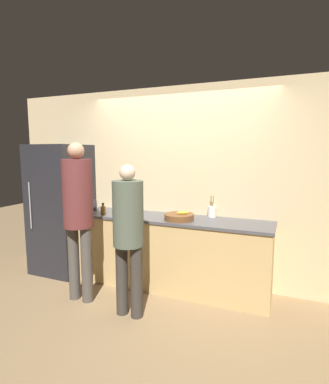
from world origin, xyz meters
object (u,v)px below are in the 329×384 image
object	(u,v)px
refrigerator	(62,209)
bottle_dark	(94,205)
person_center	(128,230)
fruit_bowl	(179,217)
bottle_amber	(103,210)
utensil_crock	(212,211)
bottle_green	(136,210)
cup_white	(127,208)
person_left	(78,209)

from	to	relation	value
refrigerator	bottle_dark	world-z (taller)	refrigerator
person_center	fruit_bowl	distance (m)	0.78
bottle_amber	utensil_crock	bearing A→B (deg)	16.55
refrigerator	person_center	distance (m)	1.70
refrigerator	bottle_amber	world-z (taller)	refrigerator
fruit_bowl	bottle_dark	world-z (taller)	bottle_dark
fruit_bowl	bottle_green	world-z (taller)	bottle_green
person_center	utensil_crock	bearing A→B (deg)	58.46
person_center	utensil_crock	xyz separation A→B (m)	(0.64, 1.04, 0.05)
bottle_amber	bottle_dark	distance (m)	0.31
bottle_amber	refrigerator	bearing A→B (deg)	171.62
person_center	bottle_green	distance (m)	0.74
utensil_crock	bottle_green	bearing A→B (deg)	-158.73
refrigerator	bottle_green	distance (m)	1.27
bottle_amber	bottle_dark	bearing A→B (deg)	147.70
bottle_green	cup_white	size ratio (longest dim) A/B	2.38
bottle_green	bottle_amber	world-z (taller)	bottle_green
person_left	bottle_amber	bearing A→B (deg)	93.59
cup_white	bottle_amber	bearing A→B (deg)	-117.57
bottle_green	refrigerator	bearing A→B (deg)	177.20
refrigerator	person_center	world-z (taller)	refrigerator
fruit_bowl	utensil_crock	world-z (taller)	utensil_crock
bottle_dark	cup_white	world-z (taller)	bottle_dark
utensil_crock	bottle_dark	bearing A→B (deg)	-171.48
bottle_dark	bottle_green	bearing A→B (deg)	-8.46
cup_white	bottle_dark	bearing A→B (deg)	-159.20
bottle_amber	cup_white	xyz separation A→B (m)	(0.17, 0.33, -0.01)
bottle_amber	person_left	bearing A→B (deg)	-86.41
fruit_bowl	bottle_amber	world-z (taller)	bottle_amber
bottle_amber	bottle_dark	xyz separation A→B (m)	(-0.26, 0.16, 0.02)
refrigerator	bottle_dark	xyz separation A→B (m)	(0.54, 0.05, 0.08)
person_center	bottle_amber	distance (m)	0.97
person_left	person_center	world-z (taller)	person_left
person_left	fruit_bowl	xyz separation A→B (m)	(1.01, 0.63, -0.14)
person_left	bottle_green	bearing A→B (deg)	54.48
fruit_bowl	cup_white	bearing A→B (deg)	164.49
person_center	bottle_green	xyz separation A→B (m)	(-0.27, 0.69, 0.07)
person_center	fruit_bowl	bearing A→B (deg)	66.70
person_center	bottle_dark	xyz separation A→B (m)	(-0.99, 0.79, 0.06)
person_left	bottle_dark	world-z (taller)	person_left
fruit_bowl	bottle_dark	distance (m)	1.30
refrigerator	cup_white	xyz separation A→B (m)	(0.97, 0.21, 0.05)
person_left	cup_white	distance (m)	0.90
bottle_dark	cup_white	bearing A→B (deg)	20.80
fruit_bowl	utensil_crock	size ratio (longest dim) A/B	1.32
bottle_green	cup_white	distance (m)	0.40
refrigerator	bottle_amber	bearing A→B (deg)	-8.38
utensil_crock	bottle_green	distance (m)	0.97
utensil_crock	cup_white	world-z (taller)	utensil_crock
person_left	fruit_bowl	size ratio (longest dim) A/B	5.11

